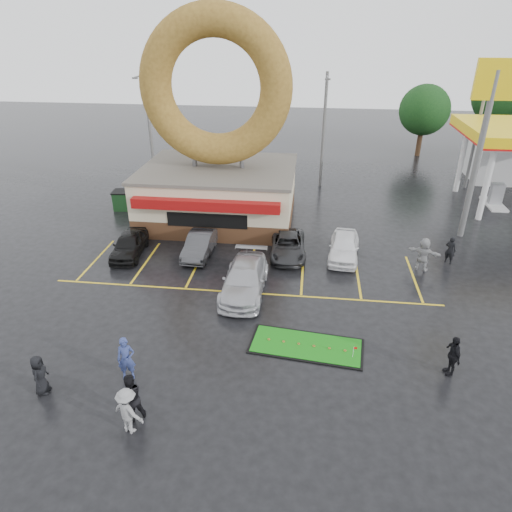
# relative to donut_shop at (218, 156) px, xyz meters

# --- Properties ---
(ground) EXTENTS (120.00, 120.00, 0.00)m
(ground) POSITION_rel_donut_shop_xyz_m (3.00, -12.97, -4.46)
(ground) COLOR black
(ground) RESTS_ON ground
(donut_shop) EXTENTS (10.20, 8.70, 13.50)m
(donut_shop) POSITION_rel_donut_shop_xyz_m (0.00, 0.00, 0.00)
(donut_shop) COLOR #472B19
(donut_shop) RESTS_ON ground
(shell_sign) EXTENTS (2.20, 0.36, 10.60)m
(shell_sign) POSITION_rel_donut_shop_xyz_m (16.00, -0.97, 2.91)
(shell_sign) COLOR slate
(shell_sign) RESTS_ON ground
(streetlight_left) EXTENTS (0.40, 2.21, 9.00)m
(streetlight_left) POSITION_rel_donut_shop_xyz_m (-7.00, 6.95, 0.32)
(streetlight_left) COLOR slate
(streetlight_left) RESTS_ON ground
(streetlight_mid) EXTENTS (0.40, 2.21, 9.00)m
(streetlight_mid) POSITION_rel_donut_shop_xyz_m (7.00, 7.95, 0.32)
(streetlight_mid) COLOR slate
(streetlight_mid) RESTS_ON ground
(streetlight_right) EXTENTS (0.40, 2.21, 9.00)m
(streetlight_right) POSITION_rel_donut_shop_xyz_m (19.00, 8.95, 0.32)
(streetlight_right) COLOR slate
(streetlight_right) RESTS_ON ground
(tree_far_c) EXTENTS (6.30, 6.30, 9.00)m
(tree_far_c) POSITION_rel_donut_shop_xyz_m (25.00, 21.03, 1.37)
(tree_far_c) COLOR #332114
(tree_far_c) RESTS_ON ground
(tree_far_d) EXTENTS (4.90, 4.90, 7.00)m
(tree_far_d) POSITION_rel_donut_shop_xyz_m (17.00, 19.03, 0.07)
(tree_far_d) COLOR #332114
(tree_far_d) RESTS_ON ground
(car_black) EXTENTS (1.94, 4.10, 1.35)m
(car_black) POSITION_rel_donut_shop_xyz_m (-4.23, -6.18, -3.79)
(car_black) COLOR black
(car_black) RESTS_ON ground
(car_dgrey) EXTENTS (1.49, 4.01, 1.31)m
(car_dgrey) POSITION_rel_donut_shop_xyz_m (-0.11, -5.61, -3.81)
(car_dgrey) COLOR #303033
(car_dgrey) RESTS_ON ground
(car_silver) EXTENTS (2.15, 5.15, 1.49)m
(car_silver) POSITION_rel_donut_shop_xyz_m (3.11, -9.47, -3.72)
(car_silver) COLOR #B3B3B8
(car_silver) RESTS_ON ground
(car_grey) EXTENTS (2.23, 4.43, 1.20)m
(car_grey) POSITION_rel_donut_shop_xyz_m (5.05, -5.04, -3.86)
(car_grey) COLOR #2A2A2C
(car_grey) RESTS_ON ground
(car_white) EXTENTS (2.09, 4.32, 1.42)m
(car_white) POSITION_rel_donut_shop_xyz_m (8.31, -5.00, -3.75)
(car_white) COLOR white
(car_white) RESTS_ON ground
(person_blue) EXTENTS (0.77, 0.60, 1.86)m
(person_blue) POSITION_rel_donut_shop_xyz_m (-0.46, -16.30, -3.54)
(person_blue) COLOR navy
(person_blue) RESTS_ON ground
(person_blackjkt) EXTENTS (1.15, 1.14, 1.88)m
(person_blackjkt) POSITION_rel_donut_shop_xyz_m (0.44, -18.24, -3.53)
(person_blackjkt) COLOR black
(person_blackjkt) RESTS_ON ground
(person_hoodie) EXTENTS (1.31, 1.02, 1.78)m
(person_hoodie) POSITION_rel_donut_shop_xyz_m (0.54, -18.77, -3.57)
(person_hoodie) COLOR gray
(person_hoodie) RESTS_ON ground
(person_bystander) EXTENTS (0.60, 0.85, 1.62)m
(person_bystander) POSITION_rel_donut_shop_xyz_m (-3.36, -17.41, -3.65)
(person_bystander) COLOR black
(person_bystander) RESTS_ON ground
(person_cameraman) EXTENTS (0.58, 1.07, 1.73)m
(person_cameraman) POSITION_rel_donut_shop_xyz_m (11.98, -14.51, -3.60)
(person_cameraman) COLOR black
(person_cameraman) RESTS_ON ground
(person_walker_near) EXTENTS (1.86, 1.22, 1.92)m
(person_walker_near) POSITION_rel_donut_shop_xyz_m (12.55, -5.97, -3.50)
(person_walker_near) COLOR #99999C
(person_walker_near) RESTS_ON ground
(person_walker_far) EXTENTS (0.72, 0.67, 1.64)m
(person_walker_far) POSITION_rel_donut_shop_xyz_m (14.26, -4.95, -3.64)
(person_walker_far) COLOR black
(person_walker_far) RESTS_ON ground
(dumpster) EXTENTS (1.92, 1.38, 1.30)m
(dumpster) POSITION_rel_donut_shop_xyz_m (-7.13, 0.99, -3.81)
(dumpster) COLOR #1B471F
(dumpster) RESTS_ON ground
(putting_green) EXTENTS (5.00, 2.60, 0.60)m
(putting_green) POSITION_rel_donut_shop_xyz_m (6.35, -13.55, -4.43)
(putting_green) COLOR black
(putting_green) RESTS_ON ground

